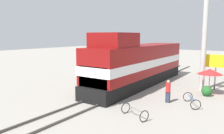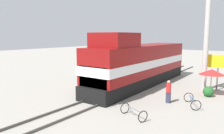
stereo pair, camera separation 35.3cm
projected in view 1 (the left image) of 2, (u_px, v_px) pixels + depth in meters
ground_plane at (126, 90)px, 19.40m from camera, size 120.00×120.00×0.00m
rail_near at (119, 88)px, 19.78m from camera, size 0.08×36.18×0.15m
rail_far at (133, 90)px, 18.99m from camera, size 0.08×36.18×0.15m
locomotive at (138, 64)px, 20.93m from camera, size 3.05×15.38×5.02m
utility_pole at (205, 32)px, 18.73m from camera, size 1.80×0.43×10.04m
vendor_umbrella at (210, 72)px, 17.73m from camera, size 1.98×1.98×2.12m
billboard_sign at (216, 64)px, 19.20m from camera, size 1.92×0.12×3.15m
shrub_cluster at (207, 91)px, 17.43m from camera, size 0.83×0.83×0.83m
person_bystander at (168, 90)px, 15.66m from camera, size 0.34×0.34×1.65m
bicycle at (191, 100)px, 15.07m from camera, size 1.55×1.97×0.69m
bicycle_spare at (134, 112)px, 12.84m from camera, size 1.87×1.28×0.68m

